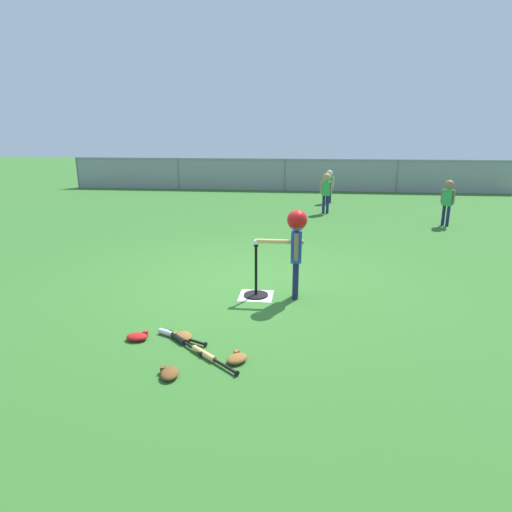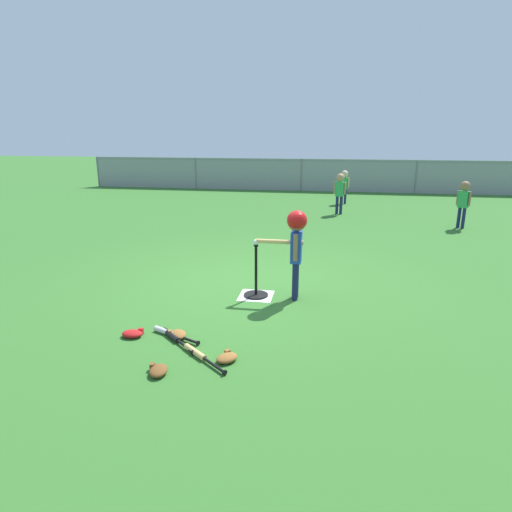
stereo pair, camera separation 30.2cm
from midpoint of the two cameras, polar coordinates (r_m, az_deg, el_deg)
ground_plane at (r=6.34m, az=0.69°, el=-3.32°), size 60.00×60.00×0.00m
home_plate at (r=5.79m, az=1.50°, el=-5.21°), size 0.44×0.44×0.01m
batting_tee at (r=5.75m, az=1.51°, el=-4.21°), size 0.32×0.32×0.70m
baseball_on_tee at (r=5.57m, az=1.55°, el=1.82°), size 0.07×0.07×0.07m
batter_child at (r=5.50m, az=6.82°, el=2.52°), size 0.64×0.33×1.16m
fielder_deep_center at (r=13.43m, az=12.12°, el=9.39°), size 0.29×0.20×0.99m
fielder_near_left at (r=10.83m, az=26.26°, el=6.79°), size 0.26×0.23×1.05m
fielder_deep_left at (r=11.67m, az=11.65°, el=8.68°), size 0.31×0.21×1.06m
spare_bat_silver at (r=4.76m, az=-9.39°, el=-9.96°), size 0.59×0.31×0.06m
spare_bat_wood at (r=4.31m, az=-5.44°, el=-12.76°), size 0.54×0.47×0.06m
spare_bat_black at (r=4.67m, az=-8.83°, el=-10.51°), size 0.50×0.47×0.06m
glove_by_plate at (r=4.72m, az=-8.37°, el=-10.12°), size 0.25×0.27×0.07m
glove_near_bats at (r=4.82m, az=-14.10°, el=-9.84°), size 0.22×0.18×0.07m
glove_tossed_aside at (r=4.23m, az=-1.75°, el=-13.18°), size 0.26×0.27×0.07m
glove_outfield_drop at (r=4.10m, az=-10.56°, el=-14.53°), size 0.20×0.24×0.07m
outfield_fence at (r=16.23m, az=6.49°, el=10.63°), size 16.06×0.06×1.15m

